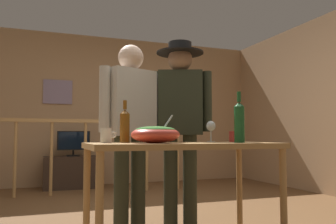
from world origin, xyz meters
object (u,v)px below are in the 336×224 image
at_px(serving_table, 183,154).
at_px(tv_console, 73,172).
at_px(wine_bottle_green, 239,121).
at_px(mug_white, 106,136).
at_px(person_standing_left, 130,119).
at_px(stair_railing, 102,146).
at_px(salad_bowl, 155,134).
at_px(flat_screen_tv, 74,141).
at_px(mug_red, 234,137).
at_px(person_standing_right, 180,114).
at_px(wine_glass, 211,127).
at_px(wine_bottle_amber, 125,125).
at_px(framed_picture, 58,92).

bearing_deg(serving_table, tv_console, 98.04).
xyz_separation_m(wine_bottle_green, mug_white, (-0.95, 0.24, -0.11)).
height_order(tv_console, person_standing_left, person_standing_left).
distance_m(stair_railing, serving_table, 2.82).
bearing_deg(salad_bowl, flat_screen_tv, 94.13).
distance_m(flat_screen_tv, person_standing_left, 2.78).
height_order(mug_red, person_standing_right, person_standing_right).
xyz_separation_m(wine_glass, mug_white, (-0.88, -0.09, -0.07)).
xyz_separation_m(wine_bottle_amber, person_standing_right, (0.64, 0.47, 0.13)).
bearing_deg(framed_picture, tv_console, -49.87).
distance_m(flat_screen_tv, serving_table, 3.43).
relative_size(stair_railing, serving_table, 2.43).
bearing_deg(tv_console, serving_table, -81.96).
relative_size(framed_picture, tv_console, 0.52).
bearing_deg(wine_bottle_amber, person_standing_left, 71.25).
bearing_deg(wine_bottle_green, person_standing_right, 102.60).
xyz_separation_m(framed_picture, mug_white, (0.18, -3.60, -0.74)).
bearing_deg(tv_console, person_standing_right, -75.46).
distance_m(wine_bottle_amber, person_standing_right, 0.80).
xyz_separation_m(wine_glass, wine_bottle_amber, (-0.74, -0.04, 0.01)).
bearing_deg(wine_bottle_green, person_standing_left, 130.47).
distance_m(framed_picture, salad_bowl, 3.88).
distance_m(mug_red, person_standing_right, 0.58).
relative_size(wine_bottle_amber, person_standing_right, 0.18).
xyz_separation_m(wine_bottle_green, person_standing_left, (-0.65, 0.76, 0.04)).
height_order(wine_bottle_amber, person_standing_right, person_standing_right).
bearing_deg(person_standing_left, wine_bottle_amber, 50.14).
xyz_separation_m(flat_screen_tv, mug_red, (1.04, -3.20, 0.08)).
distance_m(wine_bottle_green, mug_white, 0.99).
height_order(framed_picture, person_standing_right, framed_picture).
relative_size(tv_console, wine_bottle_green, 2.35).
bearing_deg(mug_red, person_standing_right, 125.07).
xyz_separation_m(serving_table, wine_glass, (0.34, 0.21, 0.21)).
bearing_deg(serving_table, stair_railing, 92.59).
bearing_deg(stair_railing, wine_bottle_amber, -95.86).
bearing_deg(flat_screen_tv, wine_bottle_green, -75.75).
bearing_deg(person_standing_left, stair_railing, -114.04).
bearing_deg(framed_picture, stair_railing, -56.37).
bearing_deg(wine_glass, person_standing_left, 143.21).
height_order(framed_picture, mug_red, framed_picture).
bearing_deg(mug_red, flat_screen_tv, 107.93).
distance_m(wine_bottle_amber, mug_white, 0.17).
bearing_deg(framed_picture, mug_white, -87.06).
relative_size(flat_screen_tv, mug_white, 4.39).
height_order(mug_red, mug_white, mug_white).
relative_size(salad_bowl, mug_red, 2.79).
bearing_deg(wine_glass, flat_screen_tv, 104.46).
relative_size(serving_table, wine_glass, 7.92).
height_order(mug_white, person_standing_right, person_standing_right).
distance_m(serving_table, wine_bottle_amber, 0.48).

